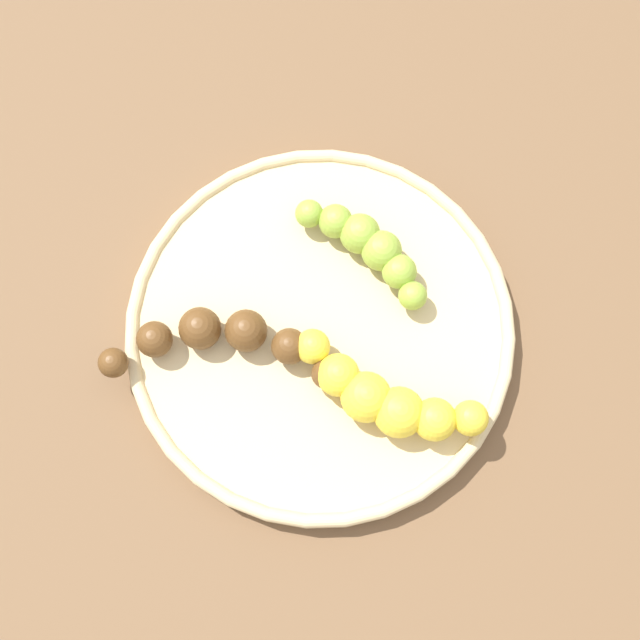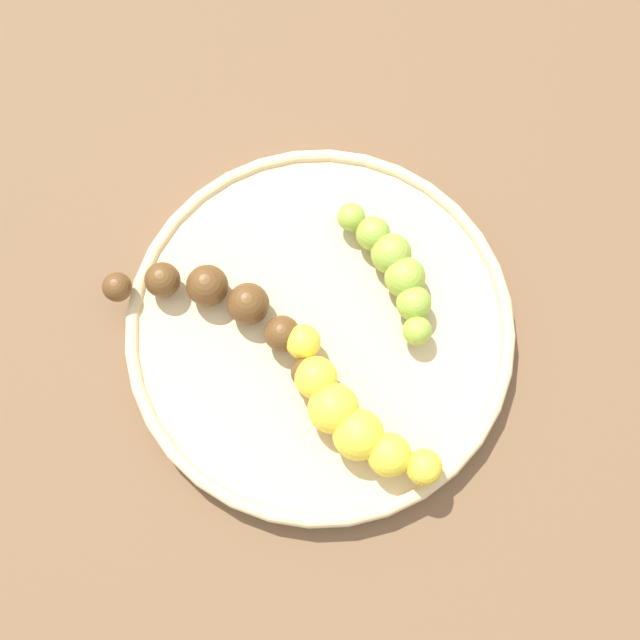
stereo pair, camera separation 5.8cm
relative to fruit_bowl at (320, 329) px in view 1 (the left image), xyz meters
The scene contains 5 objects.
ground_plane 0.01m from the fruit_bowl, ahead, with size 2.40×2.40×0.00m, color brown.
fruit_bowl is the anchor object (origin of this frame).
banana_yellow 0.08m from the fruit_bowl, 35.91° to the right, with size 0.14×0.06×0.04m.
banana_green 0.07m from the fruit_bowl, 73.96° to the left, with size 0.11×0.06×0.03m.
banana_overripe 0.08m from the fruit_bowl, 153.28° to the right, with size 0.17×0.07×0.03m.
Camera 1 is at (0.04, -0.15, 0.60)m, focal length 45.35 mm.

